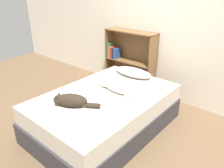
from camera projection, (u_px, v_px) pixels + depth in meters
name	position (u px, v px, depth m)	size (l,w,h in m)	color
ground_plane	(105.00, 128.00, 3.00)	(8.00, 8.00, 0.00)	brown
wall_back	(164.00, 22.00, 3.44)	(8.00, 0.06, 2.50)	silver
bed	(105.00, 112.00, 2.89)	(1.24, 1.90, 0.52)	#333338
pillow	(133.00, 72.00, 3.35)	(0.62, 0.30, 0.10)	beige
cat_light	(113.00, 86.00, 2.87)	(0.64, 0.19, 0.16)	white
cat_dark	(71.00, 100.00, 2.49)	(0.50, 0.37, 0.15)	#33281E
bookshelf	(129.00, 59.00, 3.97)	(0.96, 0.26, 1.08)	brown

